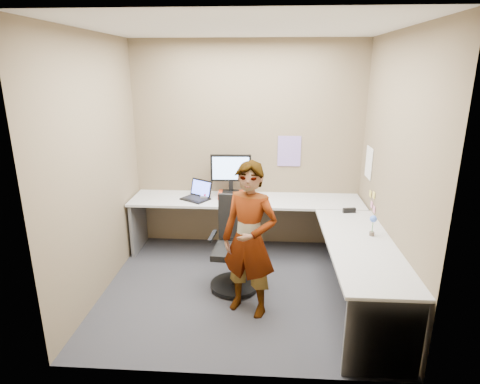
# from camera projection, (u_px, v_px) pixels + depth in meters

# --- Properties ---
(ground) EXTENTS (3.00, 3.00, 0.00)m
(ground) POSITION_uv_depth(u_px,v_px,m) (241.00, 289.00, 4.44)
(ground) COLOR #28272C
(ground) RESTS_ON ground
(wall_back) EXTENTS (3.00, 0.00, 3.00)m
(wall_back) POSITION_uv_depth(u_px,v_px,m) (247.00, 147.00, 5.28)
(wall_back) COLOR brown
(wall_back) RESTS_ON ground
(wall_right) EXTENTS (0.00, 2.70, 2.70)m
(wall_right) POSITION_uv_depth(u_px,v_px,m) (393.00, 174.00, 3.95)
(wall_right) COLOR brown
(wall_right) RESTS_ON ground
(wall_left) EXTENTS (0.00, 2.70, 2.70)m
(wall_left) POSITION_uv_depth(u_px,v_px,m) (96.00, 169.00, 4.13)
(wall_left) COLOR brown
(wall_left) RESTS_ON ground
(ceiling) EXTENTS (3.00, 3.00, 0.00)m
(ceiling) POSITION_uv_depth(u_px,v_px,m) (241.00, 27.00, 3.64)
(ceiling) COLOR white
(ceiling) RESTS_ON wall_back
(desk) EXTENTS (2.98, 2.58, 0.73)m
(desk) POSITION_uv_depth(u_px,v_px,m) (281.00, 228.00, 4.61)
(desk) COLOR #ACACAC
(desk) RESTS_ON ground
(paper_ream) EXTENTS (0.34, 0.25, 0.07)m
(paper_ream) POSITION_uv_depth(u_px,v_px,m) (231.00, 195.00, 5.23)
(paper_ream) COLOR red
(paper_ream) RESTS_ON desk
(monitor) EXTENTS (0.52, 0.16, 0.49)m
(monitor) POSITION_uv_depth(u_px,v_px,m) (231.00, 170.00, 5.15)
(monitor) COLOR black
(monitor) RESTS_ON paper_ream
(laptop) EXTENTS (0.43, 0.41, 0.24)m
(laptop) POSITION_uv_depth(u_px,v_px,m) (198.00, 194.00, 5.15)
(laptop) COLOR black
(laptop) RESTS_ON desk
(trackball_mouse) EXTENTS (0.12, 0.08, 0.07)m
(trackball_mouse) POSITION_uv_depth(u_px,v_px,m) (205.00, 197.00, 5.16)
(trackball_mouse) COLOR #B7B7BC
(trackball_mouse) RESTS_ON desk
(origami) EXTENTS (0.10, 0.10, 0.06)m
(origami) POSITION_uv_depth(u_px,v_px,m) (260.00, 203.00, 4.92)
(origami) COLOR white
(origami) RESTS_ON desk
(stapler) EXTENTS (0.15, 0.07, 0.05)m
(stapler) POSITION_uv_depth(u_px,v_px,m) (349.00, 210.00, 4.67)
(stapler) COLOR black
(stapler) RESTS_ON desk
(flower) EXTENTS (0.07, 0.07, 0.22)m
(flower) POSITION_uv_depth(u_px,v_px,m) (373.00, 222.00, 3.99)
(flower) COLOR brown
(flower) RESTS_ON desk
(calendar_purple) EXTENTS (0.30, 0.01, 0.40)m
(calendar_purple) POSITION_uv_depth(u_px,v_px,m) (289.00, 151.00, 5.25)
(calendar_purple) COLOR #846BB7
(calendar_purple) RESTS_ON wall_back
(calendar_white) EXTENTS (0.01, 0.28, 0.38)m
(calendar_white) POSITION_uv_depth(u_px,v_px,m) (369.00, 163.00, 4.84)
(calendar_white) COLOR white
(calendar_white) RESTS_ON wall_right
(sticky_note_a) EXTENTS (0.01, 0.07, 0.07)m
(sticky_note_a) POSITION_uv_depth(u_px,v_px,m) (374.00, 195.00, 4.59)
(sticky_note_a) COLOR #F2E059
(sticky_note_a) RESTS_ON wall_right
(sticky_note_b) EXTENTS (0.01, 0.07, 0.07)m
(sticky_note_b) POSITION_uv_depth(u_px,v_px,m) (372.00, 204.00, 4.68)
(sticky_note_b) COLOR pink
(sticky_note_b) RESTS_ON wall_right
(sticky_note_c) EXTENTS (0.01, 0.07, 0.07)m
(sticky_note_c) POSITION_uv_depth(u_px,v_px,m) (374.00, 209.00, 4.57)
(sticky_note_c) COLOR pink
(sticky_note_c) RESTS_ON wall_right
(sticky_note_d) EXTENTS (0.01, 0.07, 0.07)m
(sticky_note_d) POSITION_uv_depth(u_px,v_px,m) (370.00, 194.00, 4.74)
(sticky_note_d) COLOR #F2E059
(sticky_note_d) RESTS_ON wall_right
(office_chair) EXTENTS (0.54, 0.54, 1.01)m
(office_chair) POSITION_uv_depth(u_px,v_px,m) (235.00, 252.00, 4.40)
(office_chair) COLOR black
(office_chair) RESTS_ON ground
(person) EXTENTS (0.66, 0.56, 1.54)m
(person) POSITION_uv_depth(u_px,v_px,m) (249.00, 240.00, 3.84)
(person) COLOR #999399
(person) RESTS_ON ground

